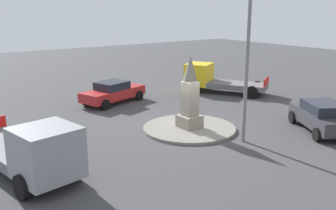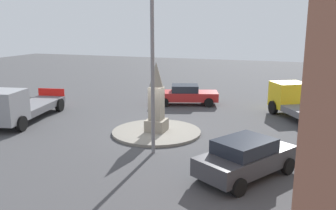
{
  "view_description": "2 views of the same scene",
  "coord_description": "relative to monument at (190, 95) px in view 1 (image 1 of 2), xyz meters",
  "views": [
    {
      "loc": [
        11.57,
        14.08,
        6.0
      ],
      "look_at": [
        0.78,
        -0.75,
        1.24
      ],
      "focal_mm": 40.7,
      "sensor_mm": 36.0,
      "label": 1
    },
    {
      "loc": [
        -6.52,
        16.88,
        5.63
      ],
      "look_at": [
        -0.5,
        -0.39,
        1.47
      ],
      "focal_mm": 38.53,
      "sensor_mm": 36.0,
      "label": 2
    }
  ],
  "objects": [
    {
      "name": "car_dark_grey_passing",
      "position": [
        -5.1,
        4.04,
        -0.98
      ],
      "size": [
        3.61,
        4.39,
        1.49
      ],
      "color": "#38383D",
      "rests_on": "ground"
    },
    {
      "name": "monument",
      "position": [
        0.0,
        0.0,
        0.0
      ],
      "size": [
        1.01,
        1.01,
        3.61
      ],
      "color": "gray",
      "rests_on": "traffic_island"
    },
    {
      "name": "truck_yellow_parked_left",
      "position": [
        -6.93,
        -5.76,
        -0.82
      ],
      "size": [
        4.57,
        5.9,
        2.0
      ],
      "color": "yellow",
      "rests_on": "ground"
    },
    {
      "name": "streetlamp",
      "position": [
        -0.91,
        2.77,
        3.21
      ],
      "size": [
        3.05,
        0.28,
        8.36
      ],
      "color": "slate",
      "rests_on": "ground"
    },
    {
      "name": "ground_plane",
      "position": [
        0.0,
        0.0,
        -1.76
      ],
      "size": [
        80.0,
        80.0,
        0.0
      ],
      "primitive_type": "plane",
      "color": "#424244"
    },
    {
      "name": "truck_grey_far_side",
      "position": [
        8.09,
        0.94,
        -0.75
      ],
      "size": [
        3.11,
        6.55,
        2.16
      ],
      "color": "gray",
      "rests_on": "ground"
    },
    {
      "name": "traffic_island",
      "position": [
        0.0,
        0.0,
        -1.69
      ],
      "size": [
        4.64,
        4.64,
        0.14
      ],
      "primitive_type": "cylinder",
      "color": "gray",
      "rests_on": "ground"
    },
    {
      "name": "car_red_parked_right",
      "position": [
        0.5,
        -7.1,
        -1.04
      ],
      "size": [
        4.69,
        2.91,
        1.4
      ],
      "color": "#B22323",
      "rests_on": "ground"
    }
  ]
}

